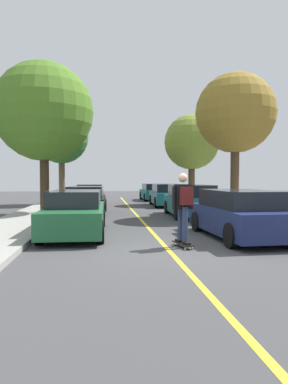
{
  "coord_description": "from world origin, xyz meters",
  "views": [
    {
      "loc": [
        -1.56,
        -8.33,
        1.74
      ],
      "look_at": [
        0.13,
        6.19,
        1.17
      ],
      "focal_mm": 32.6,
      "sensor_mm": 36.0,
      "label": 1
    }
  ],
  "objects_px": {
    "parked_car_left_near": "(86,201)",
    "parked_car_right_near": "(191,201)",
    "parked_car_right_farthest": "(154,192)",
    "street_tree_left_near": "(61,137)",
    "street_tree_right_near": "(192,142)",
    "street_tree_left_nearest": "(44,112)",
    "parked_car_right_far": "(167,195)",
    "parked_car_left_nearest": "(76,213)",
    "parked_car_left_far": "(90,195)",
    "skateboarder": "(183,203)",
    "street_tree_right_nearest": "(235,114)",
    "skateboard": "(183,244)",
    "parked_car_right_nearest": "(241,214)"
  },
  "relations": [
    {
      "from": "parked_car_left_near",
      "to": "street_tree_right_nearest",
      "type": "height_order",
      "value": "street_tree_right_nearest"
    },
    {
      "from": "street_tree_left_near",
      "to": "skateboard",
      "type": "distance_m",
      "value": 16.27
    },
    {
      "from": "parked_car_left_near",
      "to": "skateboarder",
      "type": "relative_size",
      "value": 2.34
    },
    {
      "from": "parked_car_right_near",
      "to": "parked_car_left_far",
      "type": "bearing_deg",
      "value": 122.8
    },
    {
      "from": "parked_car_left_near",
      "to": "parked_car_right_farthest",
      "type": "bearing_deg",
      "value": 64.69
    },
    {
      "from": "parked_car_right_farthest",
      "to": "street_tree_left_near",
      "type": "relative_size",
      "value": 0.66
    },
    {
      "from": "parked_car_left_near",
      "to": "parked_car_right_near",
      "type": "distance_m",
      "value": 5.1
    },
    {
      "from": "parked_car_right_far",
      "to": "street_tree_right_near",
      "type": "distance_m",
      "value": 4.08
    },
    {
      "from": "street_tree_right_nearest",
      "to": "parked_car_right_near",
      "type": "bearing_deg",
      "value": 164.2
    },
    {
      "from": "parked_car_left_far",
      "to": "street_tree_right_near",
      "type": "bearing_deg",
      "value": -2.89
    },
    {
      "from": "parked_car_left_near",
      "to": "parked_car_right_farthest",
      "type": "height_order",
      "value": "parked_car_left_near"
    },
    {
      "from": "parked_car_left_nearest",
      "to": "parked_car_left_far",
      "type": "bearing_deg",
      "value": 90.0
    },
    {
      "from": "parked_car_left_far",
      "to": "parked_car_left_near",
      "type": "bearing_deg",
      "value": -90.0
    },
    {
      "from": "parked_car_left_nearest",
      "to": "parked_car_right_far",
      "type": "distance_m",
      "value": 11.8
    },
    {
      "from": "parked_car_right_near",
      "to": "street_tree_left_near",
      "type": "relative_size",
      "value": 0.72
    },
    {
      "from": "parked_car_right_far",
      "to": "street_tree_left_nearest",
      "type": "relative_size",
      "value": 0.64
    },
    {
      "from": "skateboard",
      "to": "street_tree_right_nearest",
      "type": "bearing_deg",
      "value": 59.18
    },
    {
      "from": "parked_car_right_near",
      "to": "skateboarder",
      "type": "distance_m",
      "value": 7.36
    },
    {
      "from": "parked_car_left_nearest",
      "to": "parked_car_right_near",
      "type": "distance_m",
      "value": 6.71
    },
    {
      "from": "parked_car_left_far",
      "to": "street_tree_right_nearest",
      "type": "distance_m",
      "value": 11.24
    },
    {
      "from": "parked_car_left_near",
      "to": "parked_car_right_far",
      "type": "xyz_separation_m",
      "value": [
        4.87,
        4.59,
        0.04
      ]
    },
    {
      "from": "parked_car_left_nearest",
      "to": "street_tree_left_nearest",
      "type": "xyz_separation_m",
      "value": [
        -1.87,
        5.72,
        4.16
      ]
    },
    {
      "from": "street_tree_left_nearest",
      "to": "skateboarder",
      "type": "height_order",
      "value": "street_tree_left_nearest"
    },
    {
      "from": "parked_car_right_nearest",
      "to": "parked_car_right_farthest",
      "type": "relative_size",
      "value": 1.06
    },
    {
      "from": "parked_car_right_near",
      "to": "street_tree_right_nearest",
      "type": "bearing_deg",
      "value": -15.8
    },
    {
      "from": "parked_car_right_near",
      "to": "parked_car_right_far",
      "type": "relative_size",
      "value": 0.98
    },
    {
      "from": "parked_car_left_near",
      "to": "parked_car_right_near",
      "type": "relative_size",
      "value": 0.95
    },
    {
      "from": "skateboarder",
      "to": "parked_car_left_far",
      "type": "bearing_deg",
      "value": 101.08
    },
    {
      "from": "street_tree_right_near",
      "to": "parked_car_left_near",
      "type": "bearing_deg",
      "value": -139.9
    },
    {
      "from": "parked_car_right_near",
      "to": "parked_car_right_far",
      "type": "distance_m",
      "value": 6.13
    },
    {
      "from": "parked_car_left_near",
      "to": "parked_car_right_far",
      "type": "height_order",
      "value": "parked_car_right_far"
    },
    {
      "from": "street_tree_left_near",
      "to": "skateboard",
      "type": "relative_size",
      "value": 7.03
    },
    {
      "from": "parked_car_right_nearest",
      "to": "street_tree_right_nearest",
      "type": "height_order",
      "value": "street_tree_right_nearest"
    },
    {
      "from": "street_tree_right_nearest",
      "to": "street_tree_left_nearest",
      "type": "bearing_deg",
      "value": 169.31
    },
    {
      "from": "parked_car_right_nearest",
      "to": "street_tree_right_nearest",
      "type": "bearing_deg",
      "value": 70.67
    },
    {
      "from": "parked_car_right_farthest",
      "to": "parked_car_left_far",
      "type": "bearing_deg",
      "value": -138.69
    },
    {
      "from": "parked_car_left_near",
      "to": "street_tree_left_near",
      "type": "relative_size",
      "value": 0.68
    },
    {
      "from": "parked_car_right_near",
      "to": "street_tree_left_nearest",
      "type": "relative_size",
      "value": 0.62
    },
    {
      "from": "street_tree_right_near",
      "to": "skateboarder",
      "type": "bearing_deg",
      "value": -105.18
    },
    {
      "from": "street_tree_left_nearest",
      "to": "street_tree_left_near",
      "type": "distance_m",
      "value": 6.82
    },
    {
      "from": "parked_car_right_farthest",
      "to": "skateboarder",
      "type": "xyz_separation_m",
      "value": [
        -2.0,
        -18.9,
        0.45
      ]
    },
    {
      "from": "parked_car_right_far",
      "to": "parked_car_right_near",
      "type": "bearing_deg",
      "value": -89.99
    },
    {
      "from": "parked_car_left_nearest",
      "to": "parked_car_right_near",
      "type": "xyz_separation_m",
      "value": [
        4.87,
        4.62,
        0.05
      ]
    },
    {
      "from": "parked_car_left_near",
      "to": "parked_car_right_far",
      "type": "bearing_deg",
      "value": 43.33
    },
    {
      "from": "parked_car_right_far",
      "to": "street_tree_right_near",
      "type": "height_order",
      "value": "street_tree_right_near"
    },
    {
      "from": "street_tree_left_nearest",
      "to": "street_tree_right_near",
      "type": "distance_m",
      "value": 10.58
    },
    {
      "from": "street_tree_left_nearest",
      "to": "skateboard",
      "type": "xyz_separation_m",
      "value": [
        4.73,
        -8.13,
        -4.74
      ]
    },
    {
      "from": "parked_car_right_far",
      "to": "street_tree_right_nearest",
      "type": "height_order",
      "value": "street_tree_right_nearest"
    },
    {
      "from": "parked_car_right_near",
      "to": "street_tree_left_nearest",
      "type": "bearing_deg",
      "value": 170.76
    },
    {
      "from": "parked_car_left_nearest",
      "to": "parked_car_left_far",
      "type": "height_order",
      "value": "parked_car_left_nearest"
    }
  ]
}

